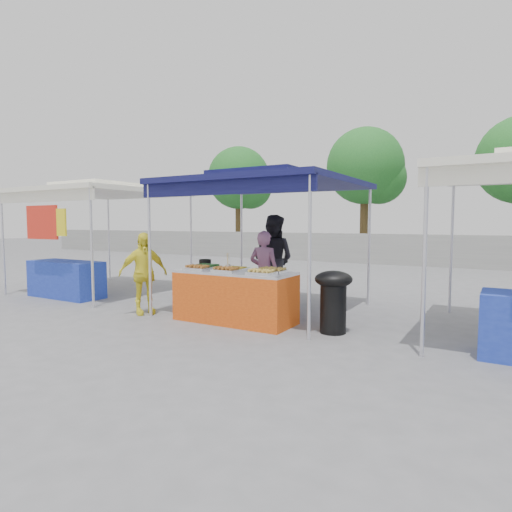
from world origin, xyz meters
The scene contains 22 objects.
ground_plane centered at (0.00, 0.00, 0.00)m, with size 80.00×80.00×0.00m, color slate.
back_wall centered at (0.00, 11.00, 0.60)m, with size 40.00×0.25×1.20m, color gray.
main_canopy centered at (0.00, 0.97, 2.37)m, with size 3.20×3.20×2.57m.
neighbor_stall_left centered at (-4.50, 0.57, 1.60)m, with size 3.20×3.20×2.57m.
tree_0 centered at (-8.32, 13.36, 3.84)m, with size 3.36×3.27×5.63m.
tree_1 centered at (-1.57, 13.29, 4.02)m, with size 3.48×3.42×5.88m.
vendor_table centered at (0.00, -0.10, 0.43)m, with size 2.00×0.80×0.85m.
food_tray_fl centered at (-0.58, -0.34, 0.88)m, with size 0.42×0.30×0.07m.
food_tray_fm centered at (-0.01, -0.34, 0.88)m, with size 0.42×0.30×0.07m.
food_tray_fr centered at (0.64, -0.34, 0.88)m, with size 0.42×0.30×0.07m.
food_tray_bl centered at (-0.63, -0.02, 0.88)m, with size 0.42×0.30×0.07m.
food_tray_bm centered at (-0.04, -0.03, 0.88)m, with size 0.42×0.30×0.07m.
food_tray_br centered at (0.67, -0.03, 0.88)m, with size 0.42×0.30×0.07m.
cooking_pot centered at (-0.87, 0.24, 0.91)m, with size 0.22×0.22×0.13m, color black.
skewer_cup centered at (-0.05, -0.22, 0.91)m, with size 0.09×0.09×0.11m, color silver.
wok_burner centered at (1.66, 0.04, 0.56)m, with size 0.56×0.56×0.94m.
crate_left centered at (-0.36, 0.41, 0.15)m, with size 0.48×0.34×0.29m, color #172CBD.
crate_right centered at (0.25, 0.48, 0.14)m, with size 0.48×0.34×0.29m, color #172CBD.
crate_stacked centered at (0.25, 0.48, 0.43)m, with size 0.48×0.33×0.29m, color #172CBD.
vendor_woman centered at (0.09, 0.73, 0.75)m, with size 0.55×0.36×1.50m, color #A0658C.
helper_man centered at (-0.18, 1.59, 0.90)m, with size 0.87×0.68×1.80m, color #232228.
customer_person centered at (-1.77, -0.40, 0.74)m, with size 0.86×0.36×1.47m, color #FFF238.
Camera 1 is at (3.83, -5.97, 1.65)m, focal length 30.00 mm.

